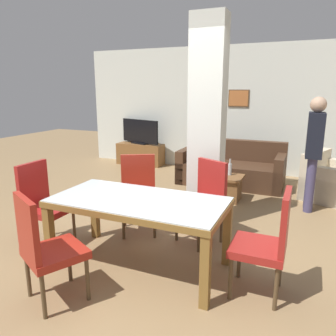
% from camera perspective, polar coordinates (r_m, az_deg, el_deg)
% --- Properties ---
extents(ground_plane, '(18.00, 18.00, 0.00)m').
position_cam_1_polar(ground_plane, '(3.60, -4.92, -16.44)').
color(ground_plane, olive).
extents(back_wall, '(7.20, 0.09, 2.70)m').
position_cam_1_polar(back_wall, '(7.34, 11.70, 9.88)').
color(back_wall, silver).
rests_on(back_wall, ground_plane).
extents(divider_pillar, '(0.44, 0.30, 2.70)m').
position_cam_1_polar(divider_pillar, '(4.29, 6.82, 7.51)').
color(divider_pillar, silver).
rests_on(divider_pillar, ground_plane).
extents(dining_table, '(1.75, 0.87, 0.73)m').
position_cam_1_polar(dining_table, '(3.35, -5.13, -7.72)').
color(dining_table, brown).
rests_on(dining_table, ground_plane).
extents(dining_chair_head_left, '(0.46, 0.46, 0.98)m').
position_cam_1_polar(dining_chair_head_left, '(4.09, -21.00, -5.36)').
color(dining_chair_head_left, maroon).
rests_on(dining_chair_head_left, ground_plane).
extents(dining_chair_far_right, '(0.62, 0.62, 0.98)m').
position_cam_1_polar(dining_chair_far_right, '(3.94, 6.35, -5.22)').
color(dining_chair_far_right, maroon).
rests_on(dining_chair_far_right, ground_plane).
extents(dining_chair_near_left, '(0.62, 0.62, 0.98)m').
position_cam_1_polar(dining_chair_near_left, '(2.99, -20.66, -12.49)').
color(dining_chair_near_left, '#A42318').
rests_on(dining_chair_near_left, ground_plane).
extents(dining_chair_far_left, '(0.62, 0.62, 0.98)m').
position_cam_1_polar(dining_chair_far_left, '(4.22, -5.17, -3.92)').
color(dining_chair_far_left, maroon).
rests_on(dining_chair_far_left, ground_plane).
extents(dining_chair_head_right, '(0.46, 0.46, 0.98)m').
position_cam_1_polar(dining_chair_head_right, '(3.02, 17.04, -11.86)').
color(dining_chair_head_right, maroon).
rests_on(dining_chair_head_right, ground_plane).
extents(sofa, '(1.96, 0.90, 0.82)m').
position_cam_1_polar(sofa, '(6.43, 10.96, -0.23)').
color(sofa, '#442B1C').
rests_on(sofa, ground_plane).
extents(armchair, '(1.11, 1.15, 0.78)m').
position_cam_1_polar(armchair, '(6.09, 26.68, -2.36)').
color(armchair, beige).
rests_on(armchair, ground_plane).
extents(coffee_table, '(0.64, 0.48, 0.41)m').
position_cam_1_polar(coffee_table, '(5.51, 9.49, -3.29)').
color(coffee_table, brown).
rests_on(coffee_table, ground_plane).
extents(bottle, '(0.07, 0.07, 0.27)m').
position_cam_1_polar(bottle, '(5.49, 10.71, -0.14)').
color(bottle, '#B2B7BC').
rests_on(bottle, coffee_table).
extents(tv_stand, '(1.13, 0.40, 0.51)m').
position_cam_1_polar(tv_stand, '(7.98, -4.82, 2.45)').
color(tv_stand, brown).
rests_on(tv_stand, ground_plane).
extents(tv_screen, '(1.09, 0.38, 0.58)m').
position_cam_1_polar(tv_screen, '(7.89, -4.90, 6.25)').
color(tv_screen, black).
rests_on(tv_screen, tv_stand).
extents(standing_person, '(0.23, 0.39, 1.69)m').
position_cam_1_polar(standing_person, '(5.24, 24.08, 3.43)').
color(standing_person, '#433E62').
rests_on(standing_person, ground_plane).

